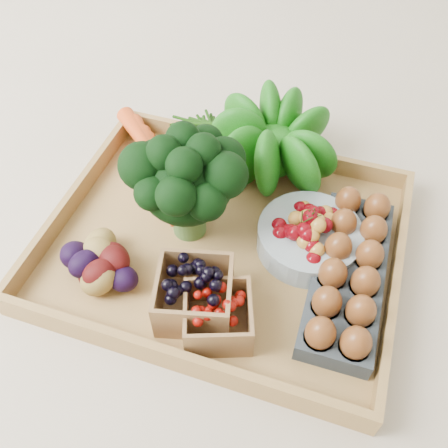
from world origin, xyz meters
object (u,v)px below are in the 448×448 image
(broccoli, at_px, (188,200))
(cherry_bowl, at_px, (309,238))
(egg_carton, at_px, (348,276))
(tray, at_px, (224,244))

(broccoli, distance_m, cherry_bowl, 0.20)
(cherry_bowl, relative_size, egg_carton, 0.56)
(tray, height_order, broccoli, broccoli)
(tray, relative_size, broccoli, 3.02)
(tray, xyz_separation_m, egg_carton, (0.20, -0.01, 0.02))
(tray, bearing_deg, broccoli, 172.98)
(broccoli, height_order, egg_carton, broccoli)
(tray, relative_size, cherry_bowl, 3.34)
(broccoli, height_order, cherry_bowl, broccoli)
(broccoli, xyz_separation_m, cherry_bowl, (0.19, 0.03, -0.05))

